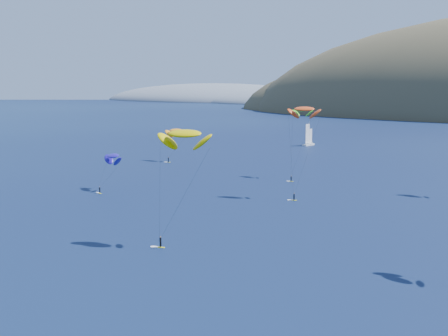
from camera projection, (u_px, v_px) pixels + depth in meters
headland at (230, 103)px, 943.92m from camera, size 460.00×250.00×60.00m
sailboat at (308, 144)px, 291.95m from camera, size 9.30×8.04×11.53m
kitesurfer_1 at (176, 131)px, 235.27m from camera, size 9.14×8.16×14.00m
kitesurfer_2 at (185, 134)px, 114.89m from camera, size 10.76×10.11×23.22m
kitesurfer_3 at (302, 110)px, 195.52m from camera, size 6.85×13.37×22.92m
kitesurfer_9 at (304, 109)px, 161.49m from camera, size 8.96×10.74×25.18m
kitesurfer_10 at (113, 156)px, 173.05m from camera, size 9.03×10.64×11.74m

